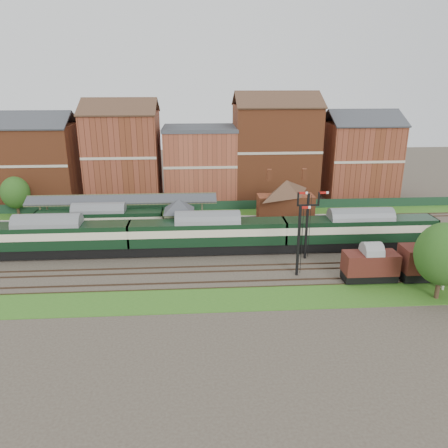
{
  "coord_description": "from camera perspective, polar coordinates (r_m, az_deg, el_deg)",
  "views": [
    {
      "loc": [
        -0.79,
        -49.82,
        20.65
      ],
      "look_at": [
        2.62,
        2.0,
        3.0
      ],
      "focal_mm": 35.0,
      "sensor_mm": 36.0,
      "label": 1
    }
  ],
  "objects": [
    {
      "name": "tree_far",
      "position": [
        46.25,
        26.75,
        -3.54
      ],
      "size": [
        5.31,
        5.31,
        7.75
      ],
      "color": "#382619",
      "rests_on": "ground"
    },
    {
      "name": "yard_lamp",
      "position": [
        48.59,
        27.27,
        -3.48
      ],
      "size": [
        2.6,
        0.22,
        7.0
      ],
      "color": "beige",
      "rests_on": "ground"
    },
    {
      "name": "tree_back",
      "position": [
        73.88,
        -25.6,
        3.71
      ],
      "size": [
        4.28,
        4.28,
        6.26
      ],
      "color": "#382619",
      "rests_on": "ground"
    },
    {
      "name": "town_backdrop",
      "position": [
        76.06,
        -3.28,
        8.4
      ],
      "size": [
        69.0,
        10.0,
        16.0
      ],
      "color": "#974826",
      "rests_on": "ground"
    },
    {
      "name": "semaphore_siding",
      "position": [
        47.15,
        9.75,
        -1.99
      ],
      "size": [
        1.23,
        0.25,
        8.0
      ],
      "color": "black",
      "rests_on": "ground"
    },
    {
      "name": "station_building",
      "position": [
        63.18,
        8.06,
        3.26
      ],
      "size": [
        8.1,
        8.1,
        5.9
      ],
      "color": "#974826",
      "rests_on": "platform"
    },
    {
      "name": "grass_back",
      "position": [
        68.98,
        -2.94,
        1.35
      ],
      "size": [
        90.0,
        4.5,
        0.06
      ],
      "primitive_type": "cube",
      "color": "#2D6619",
      "rests_on": "ground"
    },
    {
      "name": "fence",
      "position": [
        70.69,
        -2.98,
        2.39
      ],
      "size": [
        90.0,
        0.12,
        1.5
      ],
      "primitive_type": "cube",
      "color": "#193823",
      "rests_on": "ground"
    },
    {
      "name": "canopy",
      "position": [
        62.54,
        -13.06,
        3.39
      ],
      "size": [
        26.0,
        3.89,
        4.08
      ],
      "color": "#484F31",
      "rests_on": "platform"
    },
    {
      "name": "goods_van_b",
      "position": [
        51.14,
        25.51,
        -4.27
      ],
      "size": [
        6.52,
        2.82,
        3.95
      ],
      "color": "black",
      "rests_on": "ground"
    },
    {
      "name": "ground",
      "position": [
        53.94,
        -2.65,
        -3.76
      ],
      "size": [
        160.0,
        160.0,
        0.0
      ],
      "primitive_type": "plane",
      "color": "#473D33",
      "rests_on": "ground"
    },
    {
      "name": "platform_railcar",
      "position": [
        60.64,
        -15.9,
        0.39
      ],
      "size": [
        16.81,
        2.65,
        3.87
      ],
      "color": "black",
      "rests_on": "ground"
    },
    {
      "name": "platform",
      "position": [
        63.03,
        -7.4,
        -0.04
      ],
      "size": [
        55.0,
        3.4,
        1.0
      ],
      "primitive_type": "cube",
      "color": "#2D2D2D",
      "rests_on": "ground"
    },
    {
      "name": "brick_hut",
      "position": [
        56.82,
        2.31,
        -1.27
      ],
      "size": [
        3.2,
        2.64,
        2.94
      ],
      "color": "brown",
      "rests_on": "ground"
    },
    {
      "name": "grass_front",
      "position": [
        43.09,
        -2.29,
        -9.84
      ],
      "size": [
        90.0,
        5.0,
        0.06
      ],
      "primitive_type": "cube",
      "color": "#2D6619",
      "rests_on": "ground"
    },
    {
      "name": "semaphore_bracket",
      "position": [
        51.58,
        10.83,
        0.33
      ],
      "size": [
        3.6,
        0.25,
        8.18
      ],
      "color": "black",
      "rests_on": "ground"
    },
    {
      "name": "goods_van_a",
      "position": [
        48.41,
        18.55,
        -5.02
      ],
      "size": [
        5.56,
        2.41,
        3.37
      ],
      "color": "black",
      "rests_on": "ground"
    },
    {
      "name": "signal_box",
      "position": [
        55.91,
        -5.84,
        0.48
      ],
      "size": [
        5.4,
        5.4,
        6.0
      ],
      "color": "#607151",
      "rests_on": "ground"
    },
    {
      "name": "dmu_train",
      "position": [
        53.03,
        -2.14,
        -1.22
      ],
      "size": [
        56.48,
        2.97,
        4.34
      ],
      "color": "black",
      "rests_on": "ground"
    }
  ]
}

